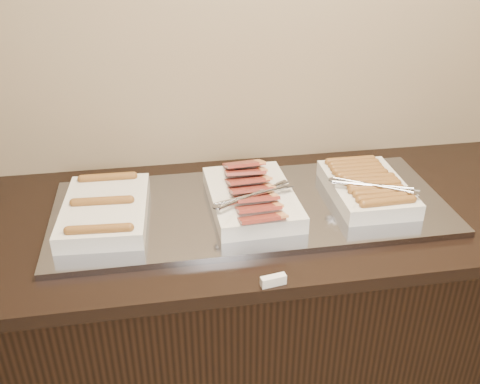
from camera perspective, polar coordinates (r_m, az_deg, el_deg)
name	(u,v)px	position (r m, az deg, el deg)	size (l,w,h in m)	color
counter	(247,321)	(1.92, 0.71, -13.57)	(2.06, 0.76, 0.90)	black
warming_tray	(251,208)	(1.65, 1.19, -1.73)	(1.20, 0.50, 0.02)	gray
dish_left	(105,210)	(1.61, -14.18, -1.85)	(0.26, 0.37, 0.07)	silver
dish_center	(251,197)	(1.62, 1.23, -0.51)	(0.27, 0.40, 0.09)	silver
dish_right	(367,186)	(1.72, 13.42, 0.59)	(0.26, 0.34, 0.08)	silver
label_holder	(273,280)	(1.35, 3.58, -9.40)	(0.06, 0.02, 0.03)	silver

